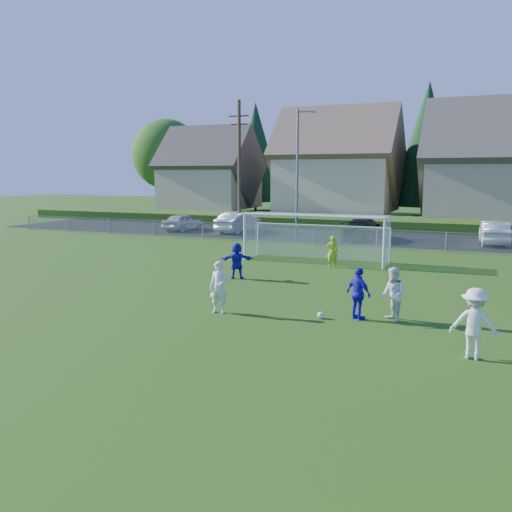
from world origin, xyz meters
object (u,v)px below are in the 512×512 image
object	(u,v)px
goalkeeper	(332,251)
car_a	(183,222)
player_blue_a	(359,294)
car_f	(494,233)
player_blue_b	(237,261)
car_b	(239,222)
player_white_c	(474,324)
player_white_a	(219,287)
soccer_ball	(321,315)
player_white_b	(393,294)
car_d	(364,229)
soccer_goal	(317,230)

from	to	relation	value
goalkeeper	car_a	distance (m)	19.54
player_blue_a	car_f	world-z (taller)	player_blue_a
player_blue_a	player_blue_b	size ratio (longest dim) A/B	1.04
car_a	car_f	size ratio (longest dim) A/B	0.87
goalkeeper	car_b	distance (m)	16.38
goalkeeper	car_a	bearing A→B (deg)	-54.98
player_white_c	car_f	xyz separation A→B (m)	(0.63, 23.88, -0.14)
player_white_a	car_f	size ratio (longest dim) A/B	0.37
player_white_a	goalkeeper	world-z (taller)	player_white_a
player_blue_a	soccer_ball	bearing A→B (deg)	50.97
player_white_b	goalkeeper	distance (m)	9.90
car_a	car_d	xyz separation A→B (m)	(14.57, -0.25, 0.06)
player_white_b	car_a	size ratio (longest dim) A/B	0.42
car_a	soccer_goal	bearing A→B (deg)	149.75
player_blue_b	soccer_goal	world-z (taller)	soccer_goal
player_white_c	goalkeeper	bearing A→B (deg)	-56.02
car_b	soccer_ball	bearing A→B (deg)	126.42
soccer_ball	car_f	xyz separation A→B (m)	(5.15, 21.76, 0.64)
player_white_a	soccer_goal	size ratio (longest dim) A/B	0.23
car_a	soccer_goal	size ratio (longest dim) A/B	0.54
player_blue_a	car_d	size ratio (longest dim) A/B	0.33
soccer_ball	car_b	bearing A→B (deg)	120.79
player_blue_a	goalkeeper	size ratio (longest dim) A/B	1.08
player_blue_a	car_a	bearing A→B (deg)	-15.97
car_a	car_f	distance (m)	22.87
goalkeeper	car_b	size ratio (longest dim) A/B	0.33
player_white_c	car_a	size ratio (longest dim) A/B	0.45
player_white_a	player_white_c	world-z (taller)	player_white_c
player_white_c	player_blue_b	bearing A→B (deg)	-31.99
car_a	car_b	bearing A→B (deg)	-168.61
car_d	goalkeeper	bearing A→B (deg)	96.20
car_a	soccer_goal	distance (m)	17.74
car_b	car_f	size ratio (longest dim) A/B	1.03
player_blue_a	goalkeeper	bearing A→B (deg)	-37.88
player_white_a	car_a	distance (m)	26.29
goalkeeper	car_d	xyz separation A→B (m)	(-0.94, 11.64, -0.03)
player_blue_b	goalkeeper	world-z (taller)	player_blue_b
player_white_c	car_f	bearing A→B (deg)	-87.63
player_white_c	player_blue_a	distance (m)	4.24
car_b	player_white_c	bearing A→B (deg)	131.84
player_blue_b	car_a	bearing A→B (deg)	-78.60
player_white_b	car_d	world-z (taller)	player_white_b
player_blue_b	player_white_b	bearing A→B (deg)	123.59
player_white_b	car_f	xyz separation A→B (m)	(3.03, 21.18, -0.09)
player_blue_a	car_b	world-z (taller)	player_blue_a
car_d	player_blue_a	bearing A→B (deg)	103.15
player_white_b	soccer_goal	world-z (taller)	soccer_goal
soccer_ball	player_white_c	world-z (taller)	player_white_c
car_f	soccer_goal	distance (m)	13.89
car_d	player_white_a	bearing A→B (deg)	91.20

